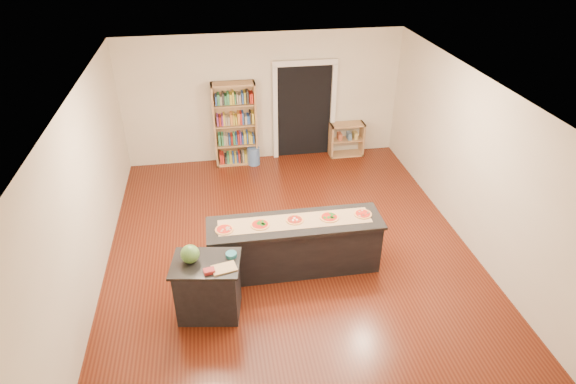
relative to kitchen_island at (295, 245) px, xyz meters
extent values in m
cube|color=beige|center=(0.00, 0.50, 0.96)|extent=(6.00, 7.00, 2.80)
cube|color=#541E0E|center=(0.00, 0.50, -0.44)|extent=(6.00, 7.00, 0.01)
cube|color=white|center=(0.00, 0.50, 2.35)|extent=(6.00, 7.00, 0.01)
cube|color=black|center=(0.90, 3.98, 0.61)|extent=(1.20, 0.02, 2.10)
cube|color=silver|center=(0.25, 3.94, 0.61)|extent=(0.10, 0.08, 2.10)
cube|color=silver|center=(1.55, 3.94, 0.61)|extent=(0.10, 0.08, 2.10)
cube|color=silver|center=(0.90, 3.94, 1.71)|extent=(1.40, 0.08, 0.12)
cube|color=black|center=(0.00, 0.00, -0.03)|extent=(2.60, 0.65, 0.84)
cube|color=black|center=(0.00, 0.00, 0.41)|extent=(2.68, 0.72, 0.05)
cube|color=black|center=(-1.36, -0.76, -0.01)|extent=(0.83, 0.59, 0.86)
cube|color=black|center=(-1.36, -0.76, 0.44)|extent=(0.91, 0.67, 0.04)
cube|color=tan|center=(-0.64, 3.78, 0.48)|extent=(0.92, 0.33, 1.85)
cube|color=tan|center=(1.87, 3.78, -0.06)|extent=(0.77, 0.33, 0.77)
cylinder|color=#4A6EA6|center=(-0.28, 3.66, -0.25)|extent=(0.27, 0.27, 0.40)
cube|color=#A67956|center=(0.00, 0.02, 0.44)|extent=(2.32, 0.43, 0.00)
sphere|color=#144214|center=(-1.55, -0.71, 0.59)|extent=(0.25, 0.25, 0.25)
cube|color=tan|center=(-1.11, -0.94, 0.47)|extent=(0.35, 0.27, 0.02)
cube|color=maroon|center=(-1.31, -0.98, 0.48)|extent=(0.16, 0.13, 0.05)
cylinder|color=#195966|center=(-1.01, -0.69, 0.49)|extent=(0.15, 0.15, 0.06)
cylinder|color=tan|center=(-1.07, -0.04, 0.45)|extent=(0.28, 0.28, 0.02)
cylinder|color=#A5190C|center=(-1.07, -0.04, 0.46)|extent=(0.23, 0.23, 0.00)
cylinder|color=tan|center=(-0.53, 0.00, 0.45)|extent=(0.29, 0.29, 0.02)
cylinder|color=#A5190C|center=(-0.53, 0.00, 0.46)|extent=(0.24, 0.24, 0.00)
cylinder|color=tan|center=(0.00, 0.04, 0.45)|extent=(0.26, 0.26, 0.02)
cylinder|color=#A5190C|center=(0.00, 0.04, 0.46)|extent=(0.21, 0.21, 0.00)
cylinder|color=tan|center=(0.53, 0.03, 0.45)|extent=(0.30, 0.30, 0.02)
cylinder|color=#A5190C|center=(0.53, 0.03, 0.46)|extent=(0.24, 0.24, 0.00)
cylinder|color=tan|center=(1.07, 0.03, 0.45)|extent=(0.27, 0.27, 0.02)
cylinder|color=#A5190C|center=(1.07, 0.03, 0.46)|extent=(0.23, 0.23, 0.00)
camera|label=1|loc=(-1.08, -5.89, 4.58)|focal=30.00mm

